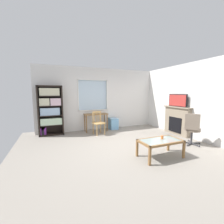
% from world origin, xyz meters
% --- Properties ---
extents(ground, '(6.26, 5.98, 0.02)m').
position_xyz_m(ground, '(0.00, 0.00, -0.01)').
color(ground, gray).
extents(wall_back_with_window, '(5.26, 0.15, 2.70)m').
position_xyz_m(wall_back_with_window, '(0.03, 2.49, 1.33)').
color(wall_back_with_window, silver).
rests_on(wall_back_with_window, ground).
extents(wall_right, '(0.12, 5.18, 2.70)m').
position_xyz_m(wall_right, '(2.69, 0.00, 1.35)').
color(wall_right, silver).
rests_on(wall_right, ground).
extents(bookshelf, '(0.90, 0.38, 1.90)m').
position_xyz_m(bookshelf, '(-2.02, 2.25, 1.01)').
color(bookshelf, black).
rests_on(bookshelf, ground).
extents(desk_under_window, '(1.00, 0.43, 0.75)m').
position_xyz_m(desk_under_window, '(-0.25, 2.14, 0.62)').
color(desk_under_window, brown).
rests_on(desk_under_window, ground).
extents(wooden_chair, '(0.49, 0.47, 0.90)m').
position_xyz_m(wooden_chair, '(-0.30, 1.62, 0.46)').
color(wooden_chair, tan).
rests_on(wooden_chair, ground).
extents(plastic_drawer_unit, '(0.35, 0.40, 0.50)m').
position_xyz_m(plastic_drawer_unit, '(0.57, 2.19, 0.25)').
color(plastic_drawer_unit, '#72ADDB').
rests_on(plastic_drawer_unit, ground).
extents(fireplace, '(0.26, 1.23, 1.10)m').
position_xyz_m(fireplace, '(2.54, 0.44, 0.55)').
color(fireplace, gray).
rests_on(fireplace, ground).
extents(tv, '(0.06, 0.85, 0.48)m').
position_xyz_m(tv, '(2.52, 0.44, 1.34)').
color(tv, black).
rests_on(tv, fireplace).
extents(office_chair, '(0.62, 0.57, 1.00)m').
position_xyz_m(office_chair, '(2.01, -0.68, 0.55)').
color(office_chair, '#7A6B5B').
rests_on(office_chair, ground).
extents(coffee_table, '(1.08, 0.58, 0.45)m').
position_xyz_m(coffee_table, '(0.51, -1.02, 0.38)').
color(coffee_table, '#8C9E99').
rests_on(coffee_table, ground).
extents(sippy_cup, '(0.07, 0.07, 0.09)m').
position_xyz_m(sippy_cup, '(0.61, -0.96, 0.49)').
color(sippy_cup, orange).
rests_on(sippy_cup, coffee_table).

